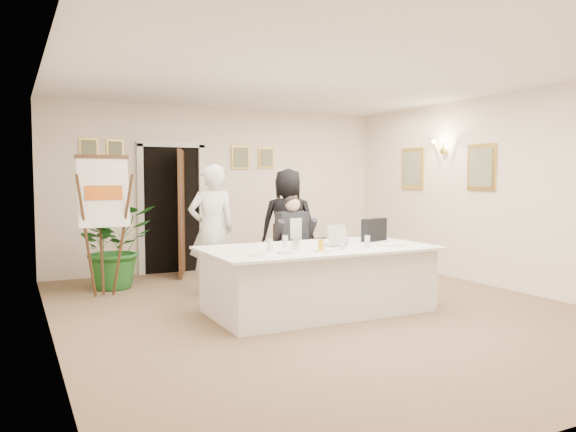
# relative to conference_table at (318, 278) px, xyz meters

# --- Properties ---
(floor) EXTENTS (7.00, 7.00, 0.00)m
(floor) POSITION_rel_conference_table_xyz_m (0.06, 0.04, -0.39)
(floor) COLOR brown
(floor) RESTS_ON ground
(ceiling) EXTENTS (6.00, 7.00, 0.02)m
(ceiling) POSITION_rel_conference_table_xyz_m (0.06, 0.04, 2.41)
(ceiling) COLOR white
(ceiling) RESTS_ON wall_back
(wall_back) EXTENTS (6.00, 0.10, 2.80)m
(wall_back) POSITION_rel_conference_table_xyz_m (0.06, 3.54, 1.01)
(wall_back) COLOR #F1E5CC
(wall_back) RESTS_ON floor
(wall_left) EXTENTS (0.10, 7.00, 2.80)m
(wall_left) POSITION_rel_conference_table_xyz_m (-2.94, 0.04, 1.01)
(wall_left) COLOR #F1E5CC
(wall_left) RESTS_ON floor
(wall_right) EXTENTS (0.10, 7.00, 2.80)m
(wall_right) POSITION_rel_conference_table_xyz_m (3.06, 0.04, 1.01)
(wall_right) COLOR #F1E5CC
(wall_right) RESTS_ON floor
(doorway) EXTENTS (1.14, 0.86, 2.20)m
(doorway) POSITION_rel_conference_table_xyz_m (-0.82, 3.36, 0.65)
(doorway) COLOR black
(doorway) RESTS_ON floor
(pictures_back_wall) EXTENTS (3.40, 0.06, 0.80)m
(pictures_back_wall) POSITION_rel_conference_table_xyz_m (-0.74, 3.51, 1.46)
(pictures_back_wall) COLOR gold
(pictures_back_wall) RESTS_ON wall_back
(pictures_right_wall) EXTENTS (0.06, 2.20, 0.80)m
(pictures_right_wall) POSITION_rel_conference_table_xyz_m (3.03, 1.24, 1.36)
(pictures_right_wall) COLOR gold
(pictures_right_wall) RESTS_ON wall_right
(wall_sconce) EXTENTS (0.20, 0.30, 0.24)m
(wall_sconce) POSITION_rel_conference_table_xyz_m (2.96, 1.24, 1.71)
(wall_sconce) COLOR gold
(wall_sconce) RESTS_ON wall_right
(conference_table) EXTENTS (2.73, 1.46, 0.78)m
(conference_table) POSITION_rel_conference_table_xyz_m (0.00, 0.00, 0.00)
(conference_table) COLOR silver
(conference_table) RESTS_ON floor
(seated_man) EXTENTS (0.70, 0.73, 1.36)m
(seated_man) POSITION_rel_conference_table_xyz_m (0.23, 1.10, 0.29)
(seated_man) COLOR black
(seated_man) RESTS_ON floor
(flip_chart) EXTENTS (0.64, 0.42, 1.85)m
(flip_chart) POSITION_rel_conference_table_xyz_m (-2.18, 1.94, 0.46)
(flip_chart) COLOR #3D1F13
(flip_chart) RESTS_ON floor
(standing_man) EXTENTS (0.66, 0.44, 1.77)m
(standing_man) POSITION_rel_conference_table_xyz_m (-0.84, 1.44, 0.49)
(standing_man) COLOR silver
(standing_man) RESTS_ON floor
(standing_woman) EXTENTS (1.01, 0.88, 1.74)m
(standing_woman) POSITION_rel_conference_table_xyz_m (0.62, 2.04, 0.48)
(standing_woman) COLOR black
(standing_woman) RESTS_ON floor
(potted_palm) EXTENTS (1.38, 1.31, 1.20)m
(potted_palm) POSITION_rel_conference_table_xyz_m (-1.94, 2.54, 0.21)
(potted_palm) COLOR #1E5C20
(potted_palm) RESTS_ON floor
(laptop) EXTENTS (0.42, 0.43, 0.28)m
(laptop) POSITION_rel_conference_table_xyz_m (0.23, 0.07, 0.52)
(laptop) COLOR #B7BABC
(laptop) RESTS_ON conference_table
(laptop_bag) EXTENTS (0.43, 0.25, 0.29)m
(laptop_bag) POSITION_rel_conference_table_xyz_m (0.95, 0.21, 0.53)
(laptop_bag) COLOR black
(laptop_bag) RESTS_ON conference_table
(paper_stack) EXTENTS (0.30, 0.22, 0.03)m
(paper_stack) POSITION_rel_conference_table_xyz_m (0.83, -0.31, 0.40)
(paper_stack) COLOR white
(paper_stack) RESTS_ON conference_table
(plate_left) EXTENTS (0.23, 0.23, 0.01)m
(plate_left) POSITION_rel_conference_table_xyz_m (-0.96, -0.35, 0.39)
(plate_left) COLOR white
(plate_left) RESTS_ON conference_table
(plate_mid) EXTENTS (0.26, 0.26, 0.01)m
(plate_mid) POSITION_rel_conference_table_xyz_m (-0.61, -0.37, 0.39)
(plate_mid) COLOR white
(plate_mid) RESTS_ON conference_table
(plate_near) EXTENTS (0.26, 0.26, 0.01)m
(plate_near) POSITION_rel_conference_table_xyz_m (-0.17, -0.40, 0.39)
(plate_near) COLOR white
(plate_near) RESTS_ON conference_table
(glass_a) EXTENTS (0.07, 0.07, 0.14)m
(glass_a) POSITION_rel_conference_table_xyz_m (-0.68, -0.09, 0.45)
(glass_a) COLOR silver
(glass_a) RESTS_ON conference_table
(glass_b) EXTENTS (0.08, 0.08, 0.14)m
(glass_b) POSITION_rel_conference_table_xyz_m (0.11, -0.36, 0.45)
(glass_b) COLOR silver
(glass_b) RESTS_ON conference_table
(glass_c) EXTENTS (0.07, 0.07, 0.14)m
(glass_c) POSITION_rel_conference_table_xyz_m (0.50, -0.29, 0.45)
(glass_c) COLOR silver
(glass_c) RESTS_ON conference_table
(glass_d) EXTENTS (0.07, 0.07, 0.14)m
(glass_d) POSITION_rel_conference_table_xyz_m (-0.37, 0.15, 0.45)
(glass_d) COLOR silver
(glass_d) RESTS_ON conference_table
(oj_glass) EXTENTS (0.08, 0.08, 0.13)m
(oj_glass) POSITION_rel_conference_table_xyz_m (-0.18, -0.36, 0.45)
(oj_glass) COLOR #EFA314
(oj_glass) RESTS_ON conference_table
(steel_jug) EXTENTS (0.12, 0.12, 0.11)m
(steel_jug) POSITION_rel_conference_table_xyz_m (-0.36, -0.10, 0.44)
(steel_jug) COLOR silver
(steel_jug) RESTS_ON conference_table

